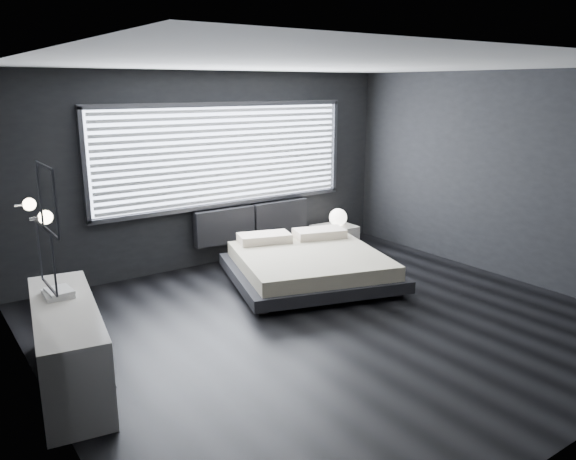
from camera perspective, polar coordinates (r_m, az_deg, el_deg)
room at (r=6.02m, az=4.68°, el=2.96°), size 6.04×6.00×2.80m
window at (r=8.30m, az=-6.28°, el=7.57°), size 4.14×0.09×1.52m
headboard at (r=8.64m, az=-3.59°, el=0.88°), size 1.96×0.16×0.52m
sconce_near at (r=4.76m, az=-23.45°, el=1.19°), size 0.18×0.11×0.11m
sconce_far at (r=5.34m, az=-24.83°, el=2.38°), size 0.18×0.11×0.11m
wall_art_upper at (r=4.12m, az=-23.26°, el=2.86°), size 0.01×0.48×0.48m
wall_art_lower at (r=4.47m, az=-23.36°, el=-2.55°), size 0.01×0.48×0.48m
bed at (r=7.61m, az=2.12°, el=-3.49°), size 2.56×2.50×0.54m
nightstand at (r=9.23m, az=4.72°, el=-0.71°), size 0.66×0.56×0.37m
orb_lamp at (r=9.15m, az=5.10°, el=1.28°), size 0.29×0.29×0.29m
dresser at (r=5.42m, az=-21.42°, el=-10.82°), size 0.82×1.93×0.75m
book_stack at (r=5.52m, az=-22.29°, el=-5.91°), size 0.26×0.33×0.06m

